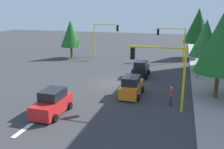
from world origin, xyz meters
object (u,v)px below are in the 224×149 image
Objects in this scene: traffic_signal_far_left at (173,38)px; tree_roadside_mid at (206,38)px; traffic_signal_near_left at (161,65)px; car_red at (52,103)px; traffic_signal_far_right at (104,34)px; pedestrian_crossing at (171,95)px; street_lamp_curbside at (201,44)px; car_black at (141,69)px; car_orange at (132,87)px; tree_opposite_side at (71,34)px; tree_roadside_far at (198,26)px; tree_roadside_near at (222,42)px.

traffic_signal_far_left is 7.45m from tree_roadside_mid.
traffic_signal_near_left is 9.17m from car_red.
traffic_signal_far_right is 0.84× the size of tree_roadside_mid.
pedestrian_crossing is (12.80, -3.43, -3.62)m from tree_roadside_mid.
car_red is (17.27, -12.41, -3.64)m from tree_roadside_mid.
traffic_signal_far_left is 10.99m from street_lamp_curbside.
car_black is (10.33, -3.19, -2.91)m from traffic_signal_far_left.
traffic_signal_far_right is at bearing -146.84° from pedestrian_crossing.
traffic_signal_far_left reaches higher than car_orange.
street_lamp_curbside is (-9.61, 3.55, 0.54)m from traffic_signal_near_left.
pedestrian_crossing is (-4.47, 8.98, 0.01)m from car_red.
traffic_signal_near_left is at bearing 29.60° from traffic_signal_far_right.
traffic_signal_near_left is 24.52m from tree_opposite_side.
tree_roadside_mid is 4.07× the size of pedestrian_crossing.
pedestrian_crossing is (1.39, 3.79, 0.01)m from car_orange.
car_black is (-12.94, 4.87, -0.00)m from car_red.
tree_roadside_far is 30.11m from car_red.
car_orange is 7.09m from car_black.
traffic_signal_far_right is at bearing -150.40° from traffic_signal_near_left.
pedestrian_crossing is (16.80, 17.57, -3.24)m from tree_opposite_side.
tree_roadside_mid is at bearing 169.67° from street_lamp_curbside.
car_black is (-9.67, -3.19, -2.91)m from traffic_signal_near_left.
car_red is at bearing 8.08° from traffic_signal_far_right.
tree_opposite_side is at bearing -137.24° from traffic_signal_near_left.
tree_roadside_near is at bearing 129.50° from traffic_signal_near_left.
tree_opposite_side reaches higher than car_orange.
tree_roadside_near reaches higher than tree_roadside_mid.
tree_opposite_side is (-8.39, -20.20, -0.20)m from street_lamp_curbside.
tree_roadside_far is at bearing 172.68° from pedestrian_crossing.
traffic_signal_far_right is at bearing -153.98° from car_orange.
traffic_signal_near_left is at bearing 18.27° from car_black.
car_orange is (17.41, -2.86, -2.91)m from traffic_signal_far_left.
tree_roadside_near reaches higher than car_orange.
traffic_signal_far_left is at bearing -177.18° from pedestrian_crossing.
tree_roadside_far is 2.26× the size of car_black.
tree_roadside_far is 1.31× the size of tree_opposite_side.
car_red is (21.27, 8.59, -3.25)m from tree_opposite_side.
pedestrian_crossing is at bearing -7.32° from tree_roadside_far.
traffic_signal_far_right is at bearing -90.00° from traffic_signal_far_left.
street_lamp_curbside is 7.58m from car_black.
street_lamp_curbside is 1.01× the size of tree_roadside_mid.
tree_opposite_side is 23.17m from car_red.
tree_roadside_mid is at bearing 165.01° from pedestrian_crossing.
tree_roadside_mid is at bearing 147.70° from car_orange.
tree_roadside_far is (-24.00, 3.85, 1.67)m from traffic_signal_near_left.
tree_roadside_far is at bearing -177.14° from tree_roadside_near.
traffic_signal_far_right is 18.18m from street_lamp_curbside.
traffic_signal_far_left is at bearing -43.94° from tree_roadside_far.
traffic_signal_far_right reaches higher than car_black.
car_red is (3.27, -8.06, -2.91)m from traffic_signal_near_left.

